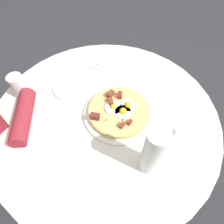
# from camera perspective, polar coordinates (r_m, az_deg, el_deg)

# --- Properties ---
(ground_plane) EXTENTS (6.00, 6.00, 0.00)m
(ground_plane) POSITION_cam_1_polar(r_m,az_deg,el_deg) (1.52, -1.21, -16.13)
(ground_plane) COLOR #2D2D33
(dining_table) EXTENTS (1.00, 1.00, 0.71)m
(dining_table) POSITION_cam_1_polar(r_m,az_deg,el_deg) (1.03, -1.73, -6.15)
(dining_table) COLOR silver
(dining_table) RESTS_ON ground_plane
(pizza_plate) EXTENTS (0.31, 0.31, 0.01)m
(pizza_plate) POSITION_cam_1_polar(r_m,az_deg,el_deg) (0.88, 2.01, -0.41)
(pizza_plate) COLOR white
(pizza_plate) RESTS_ON dining_table
(breakfast_pizza) EXTENTS (0.26, 0.26, 0.05)m
(breakfast_pizza) POSITION_cam_1_polar(r_m,az_deg,el_deg) (0.86, 1.99, 0.36)
(breakfast_pizza) COLOR tan
(breakfast_pizza) RESTS_ON pizza_plate
(bread_plate) EXTENTS (0.16, 0.16, 0.01)m
(bread_plate) POSITION_cam_1_polar(r_m,az_deg,el_deg) (1.00, -11.73, 6.74)
(bread_plate) COLOR white
(bread_plate) RESTS_ON dining_table
(napkin) EXTENTS (0.17, 0.15, 0.00)m
(napkin) POSITION_cam_1_polar(r_m,az_deg,el_deg) (1.05, -0.81, 11.07)
(napkin) COLOR white
(napkin) RESTS_ON dining_table
(fork) EXTENTS (0.18, 0.02, 0.00)m
(fork) POSITION_cam_1_polar(r_m,az_deg,el_deg) (1.04, -1.38, 10.68)
(fork) COLOR silver
(fork) RESTS_ON napkin
(knife) EXTENTS (0.18, 0.02, 0.00)m
(knife) POSITION_cam_1_polar(r_m,az_deg,el_deg) (1.06, -0.24, 11.80)
(knife) COLOR silver
(knife) RESTS_ON napkin
(water_glass) EXTENTS (0.07, 0.07, 0.11)m
(water_glass) POSITION_cam_1_polar(r_m,az_deg,el_deg) (1.01, -25.06, 6.85)
(water_glass) COLOR silver
(water_glass) RESTS_ON dining_table
(water_bottle) EXTENTS (0.07, 0.07, 0.24)m
(water_bottle) POSITION_cam_1_polar(r_m,az_deg,el_deg) (0.68, 11.46, -11.11)
(water_bottle) COLOR silver
(water_bottle) RESTS_ON dining_table
(salt_shaker) EXTENTS (0.03, 0.03, 0.06)m
(salt_shaker) POSITION_cam_1_polar(r_m,az_deg,el_deg) (0.84, 17.56, -5.21)
(salt_shaker) COLOR white
(salt_shaker) RESTS_ON dining_table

